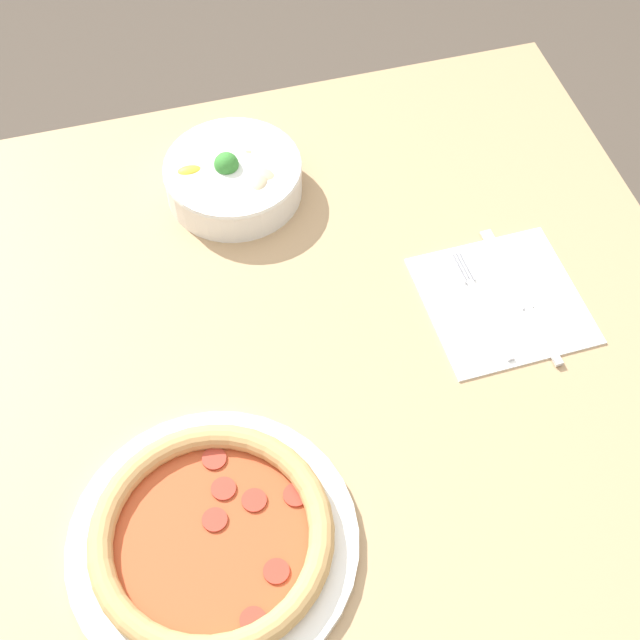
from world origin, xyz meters
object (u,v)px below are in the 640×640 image
(pizza, at_px, (212,538))
(fork, at_px, (482,304))
(knife, at_px, (524,300))
(bowl, at_px, (233,176))

(pizza, bearing_deg, fork, 29.17)
(pizza, bearing_deg, knife, 25.30)
(knife, bearing_deg, bowl, 45.43)
(fork, xyz_separation_m, knife, (0.05, -0.01, -0.00))
(pizza, relative_size, bowl, 1.64)
(fork, bearing_deg, knife, -100.56)
(bowl, bearing_deg, knife, -42.22)
(pizza, xyz_separation_m, bowl, (0.12, 0.47, 0.01))
(pizza, distance_m, knife, 0.47)
(pizza, xyz_separation_m, fork, (0.37, 0.21, -0.01))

